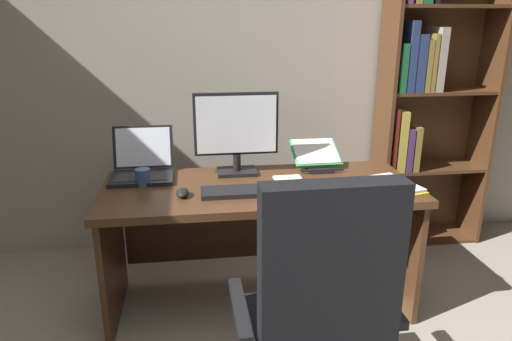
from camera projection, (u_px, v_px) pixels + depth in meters
The scene contains 13 objects.
wall_back at pixel (266, 55), 3.12m from camera, with size 5.70×0.12×2.63m, color #A89E8E.
desk at pixel (258, 214), 2.58m from camera, with size 1.64×0.68×0.72m.
bookshelf at pixel (424, 95), 3.13m from camera, with size 0.76×0.29×2.17m.
office_chair at pixel (318, 330), 1.73m from camera, with size 0.62×0.60×1.07m.
monitor at pixel (236, 134), 2.57m from camera, with size 0.47×0.16×0.46m.
laptop at pixel (143, 167), 2.57m from camera, with size 0.33×0.33×0.26m.
keyboard at pixel (243, 191), 2.33m from camera, with size 0.42×0.15×0.02m, color black.
computer_mouse at pixel (182, 193), 2.29m from camera, with size 0.06×0.10×0.04m, color black.
reading_stand_with_book at pixel (316, 155), 2.75m from camera, with size 0.28×0.29×0.14m.
open_binder at pixel (369, 189), 2.36m from camera, with size 0.57×0.43×0.02m.
notepad at pixel (291, 182), 2.48m from camera, with size 0.15×0.21×0.01m, color white.
pen at pixel (294, 180), 2.48m from camera, with size 0.01×0.01×0.14m, color maroon.
coffee_mug at pixel (143, 177), 2.43m from camera, with size 0.08×0.08×0.09m, color #334C7A.
Camera 1 is at (-0.50, -0.99, 1.55)m, focal length 32.72 mm.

